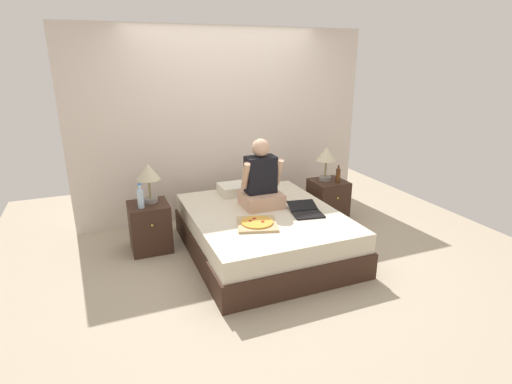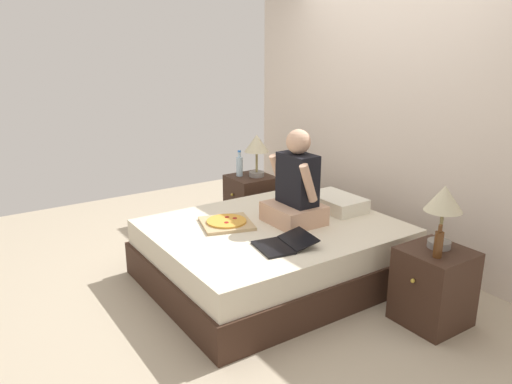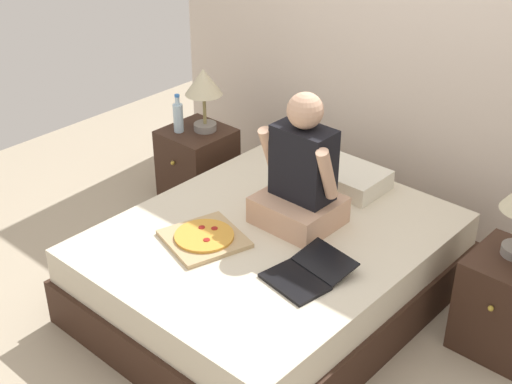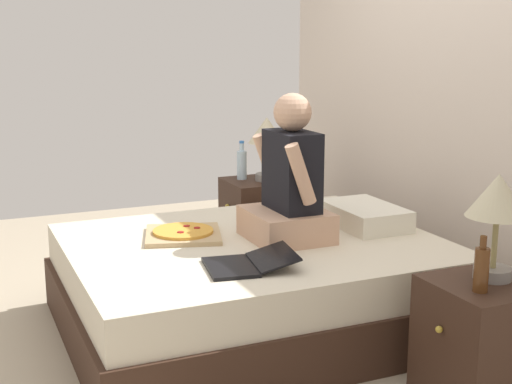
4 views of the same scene
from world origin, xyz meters
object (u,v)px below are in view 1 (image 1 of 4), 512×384
person_seated (261,182)px  nightstand_left (150,227)px  pizza_box (257,224)px  water_bottle (141,198)px  lamp_on_right_nightstand (326,156)px  lamp_on_left_nightstand (148,175)px  nightstand_right (328,200)px  beer_bottle (338,175)px  laptop (306,212)px  bed (264,232)px

person_seated → nightstand_left: bearing=163.7°
pizza_box → water_bottle: bearing=143.4°
water_bottle → pizza_box: 1.32m
person_seated → water_bottle: bearing=168.4°
lamp_on_right_nightstand → lamp_on_left_nightstand: bearing=180.0°
nightstand_right → person_seated: (-1.13, -0.36, 0.50)m
water_bottle → beer_bottle: water_bottle is taller
nightstand_left → pizza_box: nightstand_left is taller
nightstand_left → lamp_on_left_nightstand: bearing=51.4°
nightstand_left → laptop: size_ratio=1.21×
nightstand_left → nightstand_right: size_ratio=1.00×
pizza_box → laptop: bearing=9.1°
pizza_box → person_seated: bearing=63.3°
nightstand_right → laptop: (-0.77, -0.77, 0.23)m
lamp_on_left_nightstand → lamp_on_right_nightstand: 2.29m
nightstand_right → person_seated: bearing=-162.5°
lamp_on_right_nightstand → beer_bottle: bearing=-56.3°
water_bottle → person_seated: size_ratio=0.35×
lamp_on_right_nightstand → pizza_box: bearing=-145.9°
laptop → lamp_on_right_nightstand: bearing=48.0°
bed → beer_bottle: 1.39m
bed → nightstand_right: size_ratio=3.56×
nightstand_left → nightstand_right: (2.36, 0.00, 0.00)m
lamp_on_right_nightstand → person_seated: (-1.10, -0.41, -0.11)m
water_bottle → person_seated: person_seated is taller
laptop → pizza_box: laptop is taller
water_bottle → nightstand_right: 2.47m
nightstand_right → pizza_box: 1.66m
bed → nightstand_right: 1.30m
person_seated → nightstand_right: bearing=17.5°
nightstand_left → person_seated: size_ratio=0.71×
lamp_on_left_nightstand → water_bottle: lamp_on_left_nightstand is taller
lamp_on_left_nightstand → nightstand_right: bearing=-1.2°
person_seated → pizza_box: person_seated is taller
bed → lamp_on_left_nightstand: 1.44m
nightstand_left → laptop: (1.60, -0.77, 0.23)m
nightstand_right → lamp_on_right_nightstand: 0.61m
bed → nightstand_left: nightstand_left is taller
bed → water_bottle: 1.41m
lamp_on_right_nightstand → beer_bottle: lamp_on_right_nightstand is taller
water_bottle → beer_bottle: (2.51, -0.01, -0.02)m
nightstand_right → person_seated: person_seated is taller
nightstand_left → lamp_on_left_nightstand: size_ratio=1.23×
bed → water_bottle: size_ratio=7.16×
nightstand_left → water_bottle: size_ratio=2.01×
nightstand_left → lamp_on_left_nightstand: (0.04, 0.05, 0.60)m
person_seated → laptop: person_seated is taller
nightstand_right → bed: bearing=-155.0°
beer_bottle → water_bottle: bearing=179.8°
beer_bottle → pizza_box: bearing=-152.2°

